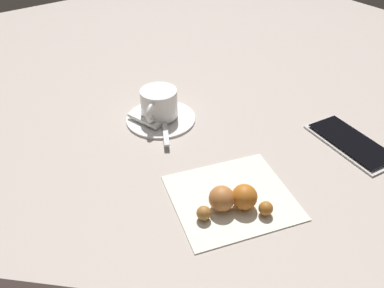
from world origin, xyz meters
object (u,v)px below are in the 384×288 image
(espresso_cup, at_px, (160,102))
(sugar_packet, at_px, (144,120))
(teaspoon, at_px, (164,115))
(croissant, at_px, (233,199))
(napkin, at_px, (232,197))
(cell_phone, at_px, (351,142))
(saucer, at_px, (161,117))

(espresso_cup, relative_size, sugar_packet, 1.20)
(teaspoon, bearing_deg, sugar_packet, 79.53)
(teaspoon, xyz_separation_m, sugar_packet, (0.01, 0.04, 0.00))
(croissant, bearing_deg, sugar_packet, -1.73)
(napkin, bearing_deg, croissant, 141.72)
(espresso_cup, height_order, cell_phone, espresso_cup)
(sugar_packet, xyz_separation_m, cell_phone, (-0.26, -0.26, -0.01))
(saucer, relative_size, cell_phone, 0.79)
(saucer, height_order, croissant, croissant)
(espresso_cup, height_order, sugar_packet, espresso_cup)
(croissant, bearing_deg, teaspoon, -10.35)
(sugar_packet, height_order, cell_phone, sugar_packet)
(sugar_packet, bearing_deg, saucer, 71.57)
(espresso_cup, relative_size, croissant, 0.86)
(saucer, distance_m, napkin, 0.24)
(sugar_packet, relative_size, cell_phone, 0.43)
(napkin, bearing_deg, teaspoon, -7.58)
(espresso_cup, xyz_separation_m, teaspoon, (-0.01, -0.00, -0.02))
(espresso_cup, xyz_separation_m, croissant, (-0.25, 0.04, -0.01))
(teaspoon, distance_m, cell_phone, 0.33)
(espresso_cup, relative_size, teaspoon, 0.65)
(saucer, height_order, teaspoon, teaspoon)
(espresso_cup, distance_m, sugar_packet, 0.04)
(saucer, bearing_deg, croissant, 170.46)
(croissant, distance_m, cell_phone, 0.26)
(saucer, xyz_separation_m, sugar_packet, (0.00, 0.03, 0.01))
(espresso_cup, bearing_deg, cell_phone, -139.75)
(sugar_packet, relative_size, napkin, 0.41)
(teaspoon, bearing_deg, saucer, 26.86)
(teaspoon, height_order, napkin, teaspoon)
(saucer, distance_m, teaspoon, 0.01)
(napkin, xyz_separation_m, croissant, (-0.02, 0.01, 0.02))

